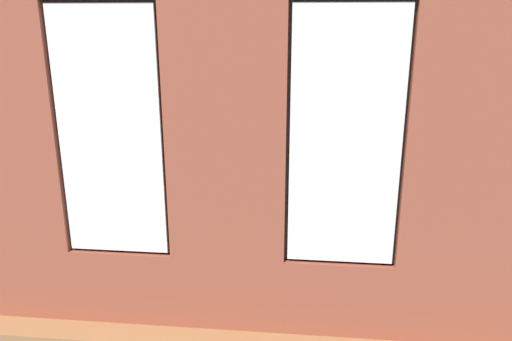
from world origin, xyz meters
name	(u,v)px	position (x,y,z in m)	size (l,w,h in m)	color
ground_plane	(255,232)	(0.00, 0.00, -0.05)	(6.47, 5.40, 0.10)	#99663D
brick_wall_with_windows	(226,168)	(0.00, 2.32, 1.59)	(5.87, 0.30, 3.27)	brown
white_wall_right	(38,112)	(2.88, 0.20, 1.63)	(0.10, 4.40, 3.27)	silver
couch_by_window	(235,263)	(0.03, 1.67, 0.33)	(1.99, 0.87, 0.80)	black
couch_left	(417,208)	(-2.23, -0.17, 0.33)	(0.87, 1.71, 0.80)	black
coffee_table	(268,209)	(-0.20, 0.24, 0.39)	(1.35, 0.81, 0.45)	tan
cup_ceramic	(256,199)	(-0.03, 0.14, 0.49)	(0.08, 0.08, 0.09)	#33567F
candle_jar	(296,199)	(-0.57, 0.10, 0.50)	(0.08, 0.08, 0.10)	#B7333D
table_plant_small	(275,199)	(-0.30, 0.36, 0.58)	(0.15, 0.15, 0.25)	#47423D
remote_gray	(268,205)	(-0.20, 0.24, 0.46)	(0.05, 0.17, 0.02)	#59595B
media_console	(65,216)	(2.58, 0.40, 0.24)	(1.24, 0.42, 0.49)	black
tv_flatscreen	(60,172)	(2.58, 0.40, 0.87)	(1.18, 0.20, 0.77)	black
papasan_chair	(195,167)	(1.16, -1.38, 0.45)	(1.12, 1.12, 0.70)	olive
potted_plant_beside_window_right	(36,212)	(2.15, 1.77, 0.86)	(0.92, 0.85, 1.25)	gray
potted_plant_foreground_right	(134,151)	(2.28, -1.65, 0.64)	(0.65, 0.65, 0.95)	gray
potted_plant_corner_near_left	(409,167)	(-2.38, -1.70, 0.48)	(0.71, 0.71, 1.35)	#9E5638
potted_plant_mid_room_small	(297,179)	(-0.55, -1.19, 0.36)	(0.32, 0.32, 0.56)	gray
potted_plant_by_left_couch	(376,174)	(-1.83, -1.47, 0.41)	(0.32, 0.32, 0.60)	beige
potted_plant_between_couches	(375,239)	(-1.42, 1.62, 0.66)	(1.03, 1.11, 1.28)	brown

